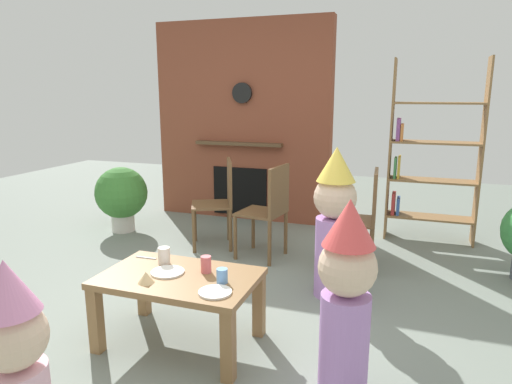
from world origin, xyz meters
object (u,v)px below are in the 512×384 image
at_px(coffee_table, 179,287).
at_px(paper_plate_front, 168,272).
at_px(child_in_pink, 346,296).
at_px(potted_plant_short, 121,195).
at_px(bookshelf, 428,159).
at_px(dining_chair_left, 221,198).
at_px(child_with_cone_hat, 17,369).
at_px(dining_chair_middle, 270,206).
at_px(paper_cup_near_left, 164,256).
at_px(child_by_the_chairs, 334,219).
at_px(paper_cup_center, 206,264).
at_px(dining_chair_right, 363,214).
at_px(birthday_cake_slice, 146,277).
at_px(paper_cup_near_right, 222,276).
at_px(paper_plate_rear, 215,292).

height_order(coffee_table, paper_plate_front, paper_plate_front).
height_order(child_in_pink, potted_plant_short, child_in_pink).
distance_m(bookshelf, potted_plant_short, 3.37).
relative_size(paper_plate_front, dining_chair_left, 0.23).
bearing_deg(child_with_cone_hat, paper_plate_front, 4.21).
height_order(paper_plate_front, dining_chair_middle, dining_chair_middle).
xyz_separation_m(child_in_pink, dining_chair_left, (-1.55, 1.96, -0.05)).
distance_m(paper_plate_front, potted_plant_short, 2.53).
height_order(paper_cup_near_left, child_by_the_chairs, child_by_the_chairs).
bearing_deg(potted_plant_short, bookshelf, 14.29).
bearing_deg(paper_cup_center, bookshelf, 63.29).
bearing_deg(dining_chair_left, child_by_the_chairs, 123.11).
bearing_deg(potted_plant_short, paper_cup_near_left, -47.70).
relative_size(paper_cup_center, dining_chair_right, 0.12).
bearing_deg(birthday_cake_slice, paper_cup_near_right, 19.46).
distance_m(paper_plate_front, child_in_pink, 1.14).
height_order(child_in_pink, dining_chair_right, child_in_pink).
bearing_deg(bookshelf, birthday_cake_slice, -118.81).
height_order(bookshelf, child_with_cone_hat, bookshelf).
bearing_deg(child_with_cone_hat, potted_plant_short, 33.83).
distance_m(paper_cup_near_left, child_with_cone_hat, 1.27).
relative_size(paper_cup_center, potted_plant_short, 0.14).
bearing_deg(child_in_pink, paper_plate_rear, 8.22).
distance_m(coffee_table, paper_plate_front, 0.12).
height_order(birthday_cake_slice, dining_chair_middle, dining_chair_middle).
bearing_deg(paper_cup_near_left, paper_plate_rear, -30.82).
xyz_separation_m(child_with_cone_hat, dining_chair_left, (-0.42, 2.91, 0.01)).
xyz_separation_m(birthday_cake_slice, child_in_pink, (1.17, -0.01, 0.07)).
height_order(paper_cup_near_left, paper_cup_near_right, paper_cup_near_left).
relative_size(birthday_cake_slice, child_with_cone_hat, 0.10).
bearing_deg(dining_chair_middle, dining_chair_left, -8.25).
distance_m(birthday_cake_slice, potted_plant_short, 2.64).
height_order(coffee_table, dining_chair_middle, dining_chair_middle).
height_order(birthday_cake_slice, child_in_pink, child_in_pink).
relative_size(birthday_cake_slice, dining_chair_middle, 0.11).
height_order(coffee_table, paper_cup_center, paper_cup_center).
bearing_deg(dining_chair_right, paper_plate_front, 54.81).
distance_m(paper_plate_rear, dining_chair_middle, 1.79).
bearing_deg(paper_cup_center, potted_plant_short, 136.88).
bearing_deg(child_in_pink, child_with_cone_hat, 49.33).
relative_size(bookshelf, dining_chair_right, 2.11).
xyz_separation_m(child_by_the_chairs, dining_chair_right, (0.15, 0.64, -0.11)).
relative_size(paper_cup_near_right, paper_cup_center, 0.83).
bearing_deg(bookshelf, paper_plate_front, -119.64).
xyz_separation_m(coffee_table, dining_chair_right, (0.93, 1.65, 0.13)).
xyz_separation_m(bookshelf, paper_cup_near_left, (-1.64, -2.57, -0.37)).
xyz_separation_m(paper_cup_near_left, dining_chair_middle, (0.26, 1.48, -0.00)).
height_order(birthday_cake_slice, dining_chair_left, dining_chair_left).
xyz_separation_m(dining_chair_right, potted_plant_short, (-2.70, 0.24, -0.08)).
distance_m(coffee_table, paper_cup_center, 0.22).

